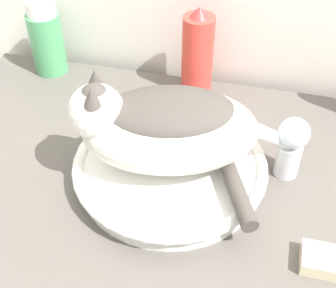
% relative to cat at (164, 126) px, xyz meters
% --- Properties ---
extents(sink_basin, '(0.35, 0.35, 0.04)m').
position_rel_cat_xyz_m(sink_basin, '(0.01, 0.00, -0.10)').
color(sink_basin, white).
rests_on(sink_basin, vanity_counter).
extents(cat, '(0.33, 0.25, 0.17)m').
position_rel_cat_xyz_m(cat, '(0.00, 0.00, 0.00)').
color(cat, silver).
rests_on(cat, sink_basin).
extents(faucet, '(0.13, 0.07, 0.14)m').
position_rel_cat_xyz_m(faucet, '(0.20, 0.06, -0.05)').
color(faucet, silver).
rests_on(faucet, vanity_counter).
extents(spray_bottle_trigger, '(0.07, 0.07, 0.20)m').
position_rel_cat_xyz_m(spray_bottle_trigger, '(0.00, 0.28, -0.03)').
color(spray_bottle_trigger, '#DB3D33').
rests_on(spray_bottle_trigger, vanity_counter).
extents(mouthwash_bottle, '(0.07, 0.07, 0.18)m').
position_rel_cat_xyz_m(mouthwash_bottle, '(-0.34, 0.28, -0.04)').
color(mouthwash_bottle, '#4CA366').
rests_on(mouthwash_bottle, vanity_counter).
extents(soap_bar, '(0.07, 0.05, 0.02)m').
position_rel_cat_xyz_m(soap_bar, '(0.28, -0.12, -0.11)').
color(soap_bar, beige).
rests_on(soap_bar, vanity_counter).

